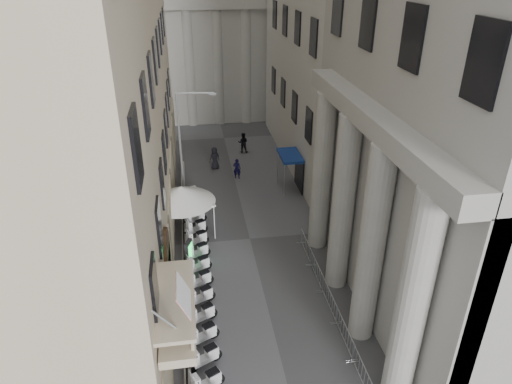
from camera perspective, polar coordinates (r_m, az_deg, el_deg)
iron_fence at (r=29.28m, az=-8.87°, el=-7.76°), size 0.30×28.00×1.40m
blue_awning at (r=36.92m, az=4.14°, el=0.41°), size 1.60×3.00×3.00m
scooter_3 at (r=22.49m, az=-6.31°, el=-20.74°), size 1.50×1.11×1.50m
scooter_4 at (r=23.46m, az=-6.50°, el=-18.20°), size 1.50×1.11×1.50m
scooter_5 at (r=24.46m, az=-6.68°, el=-15.88°), size 1.50×1.11×1.50m
scooter_6 at (r=25.51m, az=-6.83°, el=-13.74°), size 1.50×1.11×1.50m
scooter_7 at (r=26.58m, az=-6.97°, el=-11.76°), size 1.50×1.11×1.50m
scooter_8 at (r=27.69m, az=-7.10°, el=-9.95°), size 1.50×1.11×1.50m
scooter_9 at (r=28.82m, az=-7.22°, el=-8.28°), size 1.50×1.11×1.50m
scooter_10 at (r=29.97m, az=-7.33°, el=-6.73°), size 1.50×1.11×1.50m
scooter_11 at (r=31.15m, az=-7.43°, el=-5.30°), size 1.50×1.11×1.50m
scooter_12 at (r=32.34m, az=-7.52°, el=-3.97°), size 1.50×1.11×1.50m
scooter_13 at (r=33.55m, az=-7.60°, el=-2.74°), size 1.50×1.11×1.50m
scooter_14 at (r=34.77m, az=-7.68°, el=-1.59°), size 1.50×1.11×1.50m
barrier_1 at (r=22.21m, az=13.07°, el=-22.29°), size 0.60×2.40×1.10m
barrier_2 at (r=23.77m, az=10.88°, el=-17.86°), size 0.60×2.40×1.10m
barrier_3 at (r=25.47m, az=9.06°, el=-13.98°), size 0.60×2.40×1.10m
barrier_4 at (r=27.30m, az=7.52°, el=-10.60°), size 0.60×2.40×1.10m
barrier_5 at (r=29.23m, az=6.21°, el=-7.64°), size 0.60×2.40×1.10m
security_tent at (r=29.43m, az=-7.98°, el=-0.65°), size 4.41×4.41×3.59m
street_lamp at (r=32.93m, az=-8.90°, el=6.43°), size 2.78×0.49×8.53m
info_kiosk at (r=27.91m, az=-8.39°, el=-7.55°), size 0.50×0.82×1.68m
pedestrian_a at (r=38.27m, az=-2.40°, el=2.93°), size 0.74×0.59×1.77m
pedestrian_b at (r=43.54m, az=-1.64°, el=6.19°), size 1.09×0.93×1.96m
pedestrian_c at (r=40.18m, az=-5.19°, el=4.23°), size 1.13×0.93×1.97m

